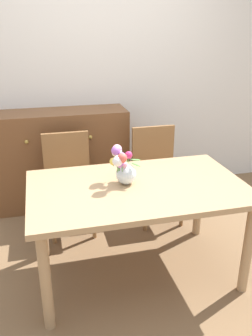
% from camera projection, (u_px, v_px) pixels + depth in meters
% --- Properties ---
extents(ground_plane, '(12.00, 12.00, 0.00)m').
position_uv_depth(ground_plane, '(137.00, 271.00, 2.74)').
color(ground_plane, brown).
extents(back_wall, '(7.00, 0.10, 2.80)m').
position_uv_depth(back_wall, '(96.00, 65.00, 3.65)').
color(back_wall, silver).
rests_on(back_wall, ground_plane).
extents(dining_table, '(1.53, 0.94, 0.74)m').
position_uv_depth(dining_table, '(138.00, 197.00, 2.50)').
color(dining_table, tan).
rests_on(dining_table, ground_plane).
extents(chair_left, '(0.42, 0.42, 0.90)m').
position_uv_depth(chair_left, '(68.00, 176.00, 3.18)').
color(chair_left, olive).
rests_on(chair_left, ground_plane).
extents(chair_right, '(0.42, 0.42, 0.90)m').
position_uv_depth(chair_right, '(156.00, 167.00, 3.37)').
color(chair_right, olive).
rests_on(chair_right, ground_plane).
extents(dresser, '(1.40, 0.47, 1.00)m').
position_uv_depth(dresser, '(59.00, 159.00, 3.64)').
color(dresser, brown).
rests_on(dresser, ground_plane).
extents(flower_vase, '(0.22, 0.24, 0.27)m').
position_uv_depth(flower_vase, '(123.00, 166.00, 2.44)').
color(flower_vase, silver).
rests_on(flower_vase, dining_table).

